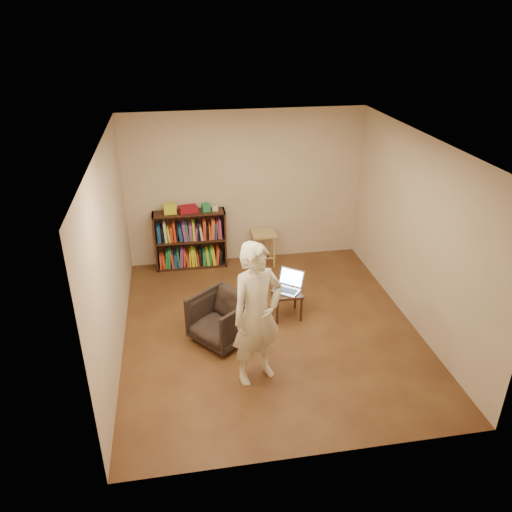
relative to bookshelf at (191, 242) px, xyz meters
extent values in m
plane|color=#4C2518|center=(0.97, -2.09, -0.44)|extent=(4.50, 4.50, 0.00)
plane|color=silver|center=(0.97, -2.09, 2.16)|extent=(4.50, 4.50, 0.00)
plane|color=beige|center=(0.97, 0.16, 0.86)|extent=(4.00, 0.00, 4.00)
plane|color=beige|center=(-1.03, -2.09, 0.86)|extent=(0.00, 4.50, 4.50)
plane|color=beige|center=(2.97, -2.09, 0.86)|extent=(0.00, 4.50, 4.50)
cube|color=black|center=(-0.58, -0.01, 0.06)|extent=(0.03, 0.30, 1.00)
cube|color=black|center=(0.58, -0.01, 0.06)|extent=(0.03, 0.30, 1.00)
cube|color=black|center=(0.00, 0.13, 0.06)|extent=(1.20, 0.02, 1.00)
cube|color=black|center=(0.00, -0.01, -0.42)|extent=(1.20, 0.30, 0.03)
cube|color=black|center=(0.00, -0.01, 0.06)|extent=(1.14, 0.30, 0.03)
cube|color=black|center=(0.00, -0.01, 0.55)|extent=(1.20, 0.30, 0.03)
cube|color=#C9D826|center=(-0.30, -0.02, 0.64)|extent=(0.21, 0.16, 0.16)
cube|color=maroon|center=(-0.01, -0.01, 0.61)|extent=(0.32, 0.26, 0.10)
cube|color=#217F43|center=(0.29, -0.01, 0.62)|extent=(0.14, 0.14, 0.13)
cube|color=silver|center=(0.44, -0.02, 0.60)|extent=(0.10, 0.10, 0.07)
cube|color=#A4894F|center=(1.24, -0.12, 0.13)|extent=(0.41, 0.41, 0.04)
cylinder|color=#A4894F|center=(1.08, -0.28, -0.17)|extent=(0.04, 0.04, 0.55)
cylinder|color=#A4894F|center=(1.40, -0.28, -0.17)|extent=(0.04, 0.04, 0.55)
cylinder|color=#A4894F|center=(1.08, 0.04, -0.17)|extent=(0.04, 0.04, 0.55)
cylinder|color=#A4894F|center=(1.40, 0.04, -0.17)|extent=(0.04, 0.04, 0.55)
imported|color=black|center=(0.29, -2.24, -0.11)|extent=(1.00, 0.99, 0.65)
cube|color=black|center=(1.27, -1.82, -0.05)|extent=(0.40, 0.40, 0.04)
cylinder|color=black|center=(1.10, -1.99, -0.25)|extent=(0.04, 0.04, 0.37)
cylinder|color=black|center=(1.44, -1.99, -0.25)|extent=(0.04, 0.04, 0.37)
cylinder|color=black|center=(1.10, -1.65, -0.25)|extent=(0.04, 0.04, 0.37)
cylinder|color=black|center=(1.44, -1.65, -0.25)|extent=(0.04, 0.04, 0.37)
cube|color=#B0B0B5|center=(1.26, -1.81, -0.02)|extent=(0.45, 0.43, 0.02)
cube|color=black|center=(1.26, -1.81, -0.01)|extent=(0.33, 0.30, 0.00)
cube|color=#B0B0B5|center=(1.36, -1.67, 0.11)|extent=(0.36, 0.31, 0.25)
cube|color=#B6DDFF|center=(1.36, -1.67, 0.11)|extent=(0.31, 0.26, 0.20)
imported|color=beige|center=(0.62, -3.07, 0.45)|extent=(0.76, 0.64, 1.78)
camera|label=1|loc=(-0.20, -7.77, 3.57)|focal=35.00mm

